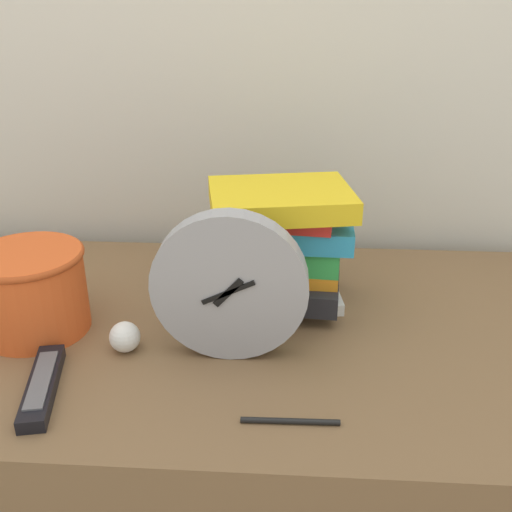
{
  "coord_description": "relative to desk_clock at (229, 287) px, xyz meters",
  "views": [
    {
      "loc": [
        0.13,
        -0.53,
        1.3
      ],
      "look_at": [
        0.07,
        0.33,
        0.89
      ],
      "focal_mm": 42.0,
      "sensor_mm": 36.0,
      "label": 1
    }
  ],
  "objects": [
    {
      "name": "wall_back",
      "position": [
        -0.04,
        0.49,
        0.32
      ],
      "size": [
        6.0,
        0.04,
        2.4
      ],
      "color": "silver",
      "rests_on": "ground_plane"
    },
    {
      "name": "desk",
      "position": [
        -0.04,
        0.09,
        -0.5
      ],
      "size": [
        1.35,
        0.66,
        0.76
      ],
      "color": "brown",
      "rests_on": "ground_plane"
    },
    {
      "name": "desk_clock",
      "position": [
        0.0,
        0.0,
        0.0
      ],
      "size": [
        0.24,
        0.04,
        0.24
      ],
      "color": "#99999E",
      "rests_on": "desk"
    },
    {
      "name": "book_stack",
      "position": [
        0.07,
        0.17,
        -0.01
      ],
      "size": [
        0.26,
        0.22,
        0.22
      ],
      "color": "white",
      "rests_on": "desk"
    },
    {
      "name": "basket",
      "position": [
        -0.33,
        0.05,
        -0.04
      ],
      "size": [
        0.18,
        0.18,
        0.14
      ],
      "color": "#E05623",
      "rests_on": "desk"
    },
    {
      "name": "tv_remote",
      "position": [
        -0.26,
        -0.11,
        -0.11
      ],
      "size": [
        0.07,
        0.18,
        0.02
      ],
      "color": "black",
      "rests_on": "desk"
    },
    {
      "name": "crumpled_paper_ball",
      "position": [
        -0.17,
        -0.0,
        -0.09
      ],
      "size": [
        0.05,
        0.05,
        0.05
      ],
      "color": "white",
      "rests_on": "desk"
    },
    {
      "name": "pen",
      "position": [
        0.09,
        -0.16,
        -0.11
      ],
      "size": [
        0.13,
        0.01,
        0.01
      ],
      "color": "black",
      "rests_on": "desk"
    }
  ]
}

